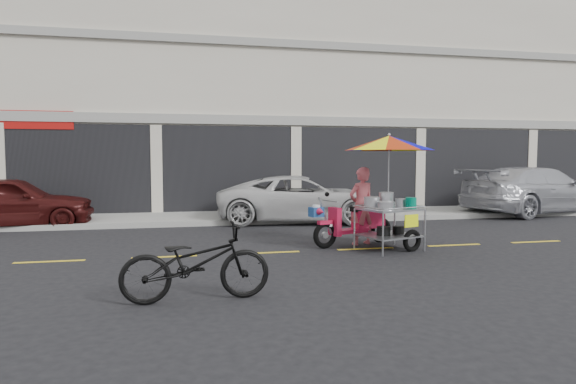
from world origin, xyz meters
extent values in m
plane|color=black|center=(0.00, 0.00, 0.00)|extent=(90.00, 90.00, 0.00)
cube|color=gray|center=(0.00, 5.50, 0.07)|extent=(45.00, 3.00, 0.15)
cube|color=beige|center=(0.00, 10.50, 4.00)|extent=(36.00, 8.00, 8.00)
cube|color=black|center=(0.00, 6.47, 1.45)|extent=(35.28, 0.06, 2.90)
cube|color=gray|center=(0.00, 6.45, 3.10)|extent=(36.00, 0.12, 0.30)
cube|color=gray|center=(0.00, 6.45, 5.60)|extent=(36.00, 0.12, 0.25)
cube|color=white|center=(14.00, 11.00, 5.20)|extent=(8.00, 7.00, 10.40)
cube|color=gold|center=(0.00, 0.00, 0.00)|extent=(42.00, 0.10, 0.01)
imported|color=#390E0D|center=(-8.16, 4.65, 0.70)|extent=(4.31, 2.18, 1.41)
imported|color=silver|center=(-0.31, 4.39, 0.67)|extent=(5.17, 3.04, 1.35)
imported|color=#BABBC3|center=(7.77, 4.70, 0.79)|extent=(5.78, 3.38, 1.57)
imported|color=black|center=(-3.46, -2.96, 0.50)|extent=(1.95, 0.77, 1.01)
torus|color=black|center=(-0.80, 0.23, 0.28)|extent=(0.57, 0.27, 0.56)
torus|color=black|center=(0.61, 0.68, 0.28)|extent=(0.57, 0.27, 0.56)
cylinder|color=#9EA0A5|center=(-0.80, 0.23, 0.28)|extent=(0.15, 0.10, 0.14)
cylinder|color=#9EA0A5|center=(0.61, 0.68, 0.28)|extent=(0.15, 0.10, 0.14)
cube|color=#BF183D|center=(-0.80, 0.23, 0.54)|extent=(0.34, 0.21, 0.08)
cylinder|color=#9EA0A5|center=(-0.80, 0.23, 0.69)|extent=(0.36, 0.15, 0.79)
cube|color=#BF183D|center=(-0.56, 0.31, 0.54)|extent=(0.21, 0.35, 0.59)
cube|color=#BF183D|center=(-0.14, 0.44, 0.31)|extent=(0.83, 0.50, 0.08)
cube|color=#BF183D|center=(0.28, 0.57, 0.54)|extent=(0.78, 0.47, 0.39)
cube|color=black|center=(0.19, 0.55, 0.77)|extent=(0.68, 0.42, 0.10)
cylinder|color=#9EA0A5|center=(-0.69, 0.27, 0.98)|extent=(0.20, 0.53, 0.04)
sphere|color=black|center=(-0.69, 0.47, 1.10)|extent=(0.10, 0.10, 0.10)
cylinder|color=white|center=(-0.69, 0.27, 0.47)|extent=(0.15, 0.15, 0.05)
cube|color=navy|center=(-1.00, 0.17, 0.77)|extent=(0.31, 0.28, 0.20)
cylinder|color=white|center=(-1.00, 0.17, 0.88)|extent=(0.20, 0.20, 0.05)
cone|color=#BF183D|center=(-0.95, 0.01, 0.79)|extent=(0.23, 0.26, 0.18)
torus|color=black|center=(0.81, -0.44, 0.22)|extent=(0.46, 0.23, 0.45)
cylinder|color=#9EA0A5|center=(0.04, -0.79, 0.42)|extent=(0.04, 0.04, 0.83)
cylinder|color=#9EA0A5|center=(-0.23, 0.05, 0.42)|extent=(0.04, 0.04, 0.83)
cylinder|color=#9EA0A5|center=(1.07, -0.46, 0.42)|extent=(0.04, 0.04, 0.83)
cylinder|color=#9EA0A5|center=(0.80, 0.38, 0.42)|extent=(0.04, 0.04, 0.83)
cube|color=#9EA0A5|center=(0.42, -0.20, 0.29)|extent=(1.30, 1.17, 0.03)
cube|color=#9EA0A5|center=(0.42, -0.20, 0.83)|extent=(1.30, 1.17, 0.04)
cylinder|color=#9EA0A5|center=(0.56, -0.63, 0.89)|extent=(1.04, 0.35, 0.02)
cylinder|color=#9EA0A5|center=(0.29, 0.22, 0.89)|extent=(1.04, 0.35, 0.02)
cylinder|color=#9EA0A5|center=(-0.09, -0.37, 0.89)|extent=(0.29, 0.85, 0.02)
cylinder|color=#9EA0A5|center=(0.94, -0.04, 0.89)|extent=(0.29, 0.85, 0.02)
cylinder|color=#9EA0A5|center=(0.29, 0.22, 0.29)|extent=(0.26, 0.71, 0.04)
cylinder|color=#9EA0A5|center=(0.29, 0.22, 0.79)|extent=(0.26, 0.71, 0.04)
cube|color=#EBFF0A|center=(0.70, -0.61, 0.64)|extent=(0.33, 0.12, 0.25)
cylinder|color=#B7B7BC|center=(0.08, -0.11, 0.96)|extent=(0.39, 0.39, 0.20)
cylinder|color=#B7B7BC|center=(0.45, 0.03, 1.00)|extent=(0.37, 0.37, 0.28)
cylinder|color=#B7B7BC|center=(0.76, -0.04, 0.93)|extent=(0.33, 0.33, 0.15)
cylinder|color=#B7B7BC|center=(0.24, -0.45, 0.92)|extent=(0.41, 0.41, 0.13)
cylinder|color=#00674C|center=(0.82, -0.33, 0.96)|extent=(0.27, 0.27, 0.22)
cylinder|color=black|center=(0.28, -0.25, 0.40)|extent=(0.35, 0.35, 0.18)
cylinder|color=black|center=(0.66, -0.13, 0.39)|extent=(0.30, 0.30, 0.16)
cylinder|color=#9EA0A5|center=(0.44, -0.10, 1.57)|extent=(0.03, 0.03, 1.47)
sphere|color=#9EA0A5|center=(0.44, -0.10, 2.33)|extent=(0.06, 0.06, 0.06)
imported|color=#BA5058|center=(0.09, 0.52, 0.83)|extent=(0.70, 0.56, 1.66)
camera|label=1|loc=(-3.55, -9.21, 1.85)|focal=30.00mm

